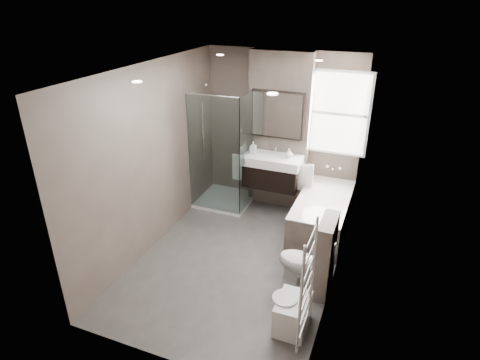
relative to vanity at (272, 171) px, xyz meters
The scene contains 15 objects.
room 1.53m from the vanity, 90.00° to the right, with size 2.70×3.90×2.70m.
vanity_pier 0.66m from the vanity, 90.00° to the left, with size 1.00×0.25×2.60m, color brown.
vanity is the anchor object (origin of this frame).
mirror_cabinet 0.91m from the vanity, 90.00° to the left, with size 0.86×0.08×0.76m.
towel_left 0.56m from the vanity, behind, with size 0.24×0.06×0.44m, color white.
towel_right 0.56m from the vanity, ahead, with size 0.24×0.06×0.44m, color white.
shower_enclosure 0.80m from the vanity, behind, with size 0.90×0.90×2.00m.
bathtub 1.07m from the vanity, 19.37° to the right, with size 0.75×1.60×0.57m.
window 1.37m from the vanity, 26.58° to the left, with size 0.98×0.06×1.33m.
toilet 2.00m from the vanity, 60.36° to the right, with size 0.38×0.67×0.68m, color white.
cistern_box 2.08m from the vanity, 54.16° to the right, with size 0.19×0.55×1.00m.
bidet 2.69m from the vanity, 67.38° to the right, with size 0.41×0.47×0.49m.
towel_radiator 3.30m from the vanity, 67.55° to the right, with size 0.03×0.49×1.10m.
soap_bottle_a 0.49m from the vanity, behind, with size 0.09×0.09×0.20m, color white.
soap_bottle_b 0.42m from the vanity, ahead, with size 0.12×0.12×0.15m, color white.
Camera 1 is at (1.72, -4.34, 3.40)m, focal length 30.00 mm.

